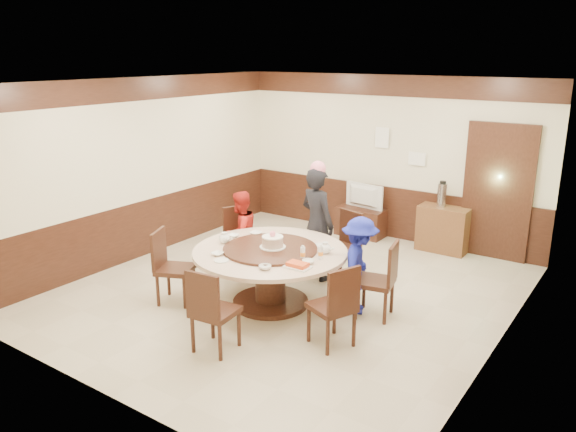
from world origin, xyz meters
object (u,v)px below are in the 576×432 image
Objects in this scene: person_red at (240,233)px; side_cabinet at (443,229)px; television at (362,196)px; shrimp_platter at (298,265)px; banquet_table at (270,266)px; person_standing at (317,224)px; person_blue at (359,265)px; tv_stand at (361,222)px; thermos at (442,195)px; birthday_cake at (273,242)px.

person_red is 3.38m from side_cabinet.
television is at bearing -178.84° from side_cabinet.
shrimp_platter is 3.63m from side_cabinet.
banquet_table is 1.20× the size of person_standing.
person_blue is 1.45× the size of tv_stand.
thermos is at bearing 83.11° from shrimp_platter.
thermos is (1.42, 0.03, 0.22)m from television.
shrimp_platter is at bearing 129.16° from person_standing.
person_standing is 2.15× the size of television.
birthday_cake reaches higher than television.
banquet_table is at bearing -129.74° from birthday_cake.
birthday_cake is 3.28m from tv_stand.
person_standing is at bearing 113.28° from shrimp_platter.
shrimp_platter is 0.38× the size of side_cabinet.
person_red reaches higher than banquet_table.
person_red is 1.55× the size of side_cabinet.
person_blue reaches higher than tv_stand.
side_cabinet is (1.48, 0.03, -0.34)m from television.
person_standing is 2.21m from tv_stand.
tv_stand is (-0.99, 3.54, -0.53)m from shrimp_platter.
person_red is at bearing 63.49° from person_blue.
person_red is at bearing 84.15° from television.
person_blue is 2.80m from side_cabinet.
person_standing is at bearing 90.58° from birthday_cake.
person_blue is at bearing 90.46° from person_red.
banquet_table is at bearing 153.27° from shrimp_platter.
banquet_table is 0.32m from birthday_cake.
birthday_cake reaches higher than shrimp_platter.
shrimp_platter reaches higher than banquet_table.
banquet_table is 1.15m from person_standing.
person_standing is at bearing 35.59° from person_blue.
thermos is at bearing -170.78° from television.
birthday_cake is (0.02, 0.03, 0.32)m from banquet_table.
person_red is 3.74× the size of birthday_cake.
thermos is (-0.06, 0.00, 0.56)m from side_cabinet.
banquet_table is 5.91× the size of birthday_cake.
person_red is at bearing 41.46° from person_standing.
birthday_cake is at bearing -83.15° from tv_stand.
person_standing is 1.14m from person_red.
person_standing is 4.29× the size of thermos.
side_cabinet is at bearing 1.16° from tv_stand.
person_standing is 2.45m from side_cabinet.
person_red reaches higher than thermos.
shrimp_platter reaches higher than tv_stand.
person_standing is at bearing -79.96° from tv_stand.
person_red reaches higher than shrimp_platter.
person_standing is 1.22m from person_blue.
person_red is 2.70m from tv_stand.
person_standing reaches higher than television.
tv_stand is at bearing 96.85° from birthday_cake.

